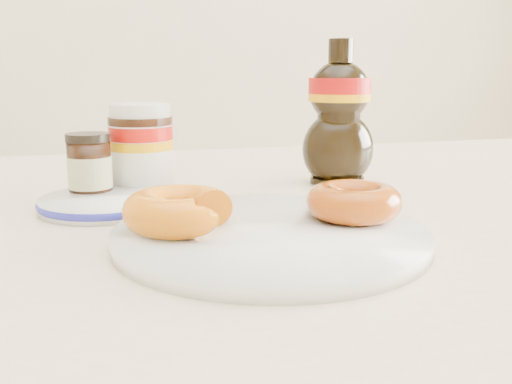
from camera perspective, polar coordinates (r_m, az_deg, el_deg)
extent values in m
cube|color=beige|center=(0.67, 3.87, -2.54)|extent=(1.40, 0.90, 0.04)
cylinder|color=#C6B28C|center=(1.39, 23.76, -11.88)|extent=(0.06, 0.06, 0.71)
cylinder|color=white|center=(0.50, 1.47, -4.31)|extent=(0.28, 0.28, 0.01)
torus|color=white|center=(0.50, 1.47, -4.20)|extent=(0.27, 0.27, 0.01)
torus|color=orange|center=(0.49, -7.76, -1.84)|extent=(0.10, 0.10, 0.03)
torus|color=#994109|center=(0.54, 9.76, -0.94)|extent=(0.10, 0.10, 0.03)
cylinder|color=white|center=(0.71, -11.35, 3.52)|extent=(0.08, 0.08, 0.09)
cylinder|color=#8E0A05|center=(0.71, -11.45, 5.84)|extent=(0.08, 0.08, 0.02)
cylinder|color=#D89905|center=(0.71, -11.40, 4.68)|extent=(0.08, 0.08, 0.01)
cylinder|color=black|center=(0.70, -11.50, 7.01)|extent=(0.08, 0.08, 0.01)
cylinder|color=white|center=(0.70, -11.54, 7.89)|extent=(0.07, 0.07, 0.02)
cylinder|color=black|center=(0.67, -16.27, 1.95)|extent=(0.05, 0.05, 0.07)
cylinder|color=beige|center=(0.67, -16.27, 1.95)|extent=(0.05, 0.05, 0.04)
cylinder|color=black|center=(0.67, -16.47, 5.27)|extent=(0.05, 0.05, 0.01)
cylinder|color=white|center=(0.64, -14.78, -1.06)|extent=(0.14, 0.14, 0.01)
torus|color=#1A1D92|center=(0.64, -14.78, -0.93)|extent=(0.14, 0.14, 0.01)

